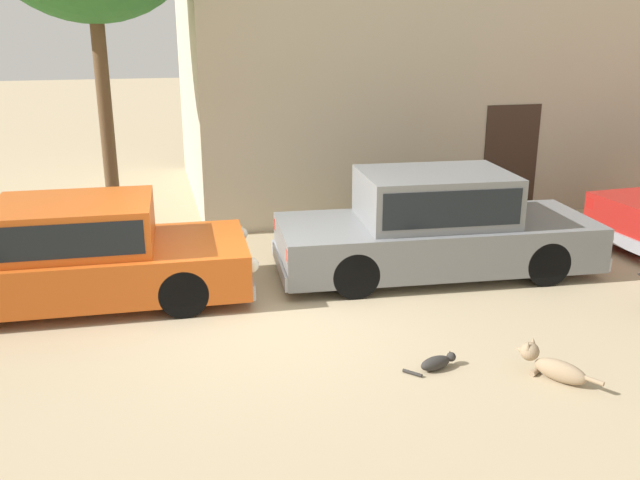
# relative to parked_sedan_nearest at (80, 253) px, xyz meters

# --- Properties ---
(ground_plane) EXTENTS (80.00, 80.00, 0.00)m
(ground_plane) POSITION_rel_parked_sedan_nearest_xyz_m (2.22, -1.13, -0.68)
(ground_plane) COLOR tan
(parked_sedan_nearest) EXTENTS (4.51, 1.95, 1.36)m
(parked_sedan_nearest) POSITION_rel_parked_sedan_nearest_xyz_m (0.00, 0.00, 0.00)
(parked_sedan_nearest) COLOR #D15619
(parked_sedan_nearest) RESTS_ON ground_plane
(parked_sedan_second) EXTENTS (4.84, 2.08, 1.51)m
(parked_sedan_second) POSITION_rel_parked_sedan_nearest_xyz_m (4.96, -0.12, 0.07)
(parked_sedan_second) COLOR slate
(parked_sedan_second) RESTS_ON ground_plane
(apartment_block) EXTENTS (16.45, 5.96, 7.23)m
(apartment_block) POSITION_rel_parked_sedan_nearest_xyz_m (10.07, 5.49, 2.94)
(apartment_block) COLOR #BCB299
(apartment_block) RESTS_ON ground_plane
(stray_dog_spotted) EXTENTS (0.59, 0.85, 0.36)m
(stray_dog_spotted) POSITION_rel_parked_sedan_nearest_xyz_m (4.87, -3.39, -0.53)
(stray_dog_spotted) COLOR #997F60
(stray_dog_spotted) RESTS_ON ground_plane
(stray_cat) EXTENTS (0.63, 0.27, 0.16)m
(stray_cat) POSITION_rel_parked_sedan_nearest_xyz_m (3.80, -2.92, -0.60)
(stray_cat) COLOR #2D2B28
(stray_cat) RESTS_ON ground_plane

